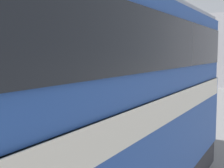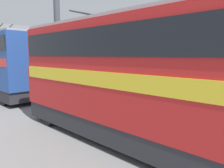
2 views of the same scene
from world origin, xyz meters
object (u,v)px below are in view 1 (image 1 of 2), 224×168
at_px(bus_left_far, 120,101).
at_px(person_by_left_row, 73,163).
at_px(bus_right_mid, 75,70).
at_px(person_aisle_midway, 96,120).
at_px(bus_right_far, 148,63).

xyz_separation_m(bus_left_far, person_by_left_row, (1.11, 2.15, -2.20)).
relative_size(bus_left_far, bus_right_mid, 0.96).
bearing_deg(person_aisle_midway, bus_left_far, 123.34).
bearing_deg(bus_left_far, bus_right_mid, 39.45).
bearing_deg(person_by_left_row, bus_right_mid, 26.85).
bearing_deg(bus_right_far, person_by_left_row, -162.93).
xyz_separation_m(bus_right_mid, person_by_left_row, (-10.44, -7.35, -2.11)).
xyz_separation_m(bus_left_far, bus_right_far, (25.06, 9.50, -0.01)).
relative_size(bus_right_far, person_aisle_midway, 6.27).
bearing_deg(person_by_left_row, person_aisle_midway, 16.88).
bearing_deg(person_aisle_midway, person_by_left_row, 112.88).
distance_m(bus_right_mid, bus_right_far, 13.51).
bearing_deg(bus_left_far, person_aisle_midway, 35.66).
height_order(bus_left_far, person_aisle_midway, bus_left_far).
relative_size(bus_right_far, person_by_left_row, 6.11).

